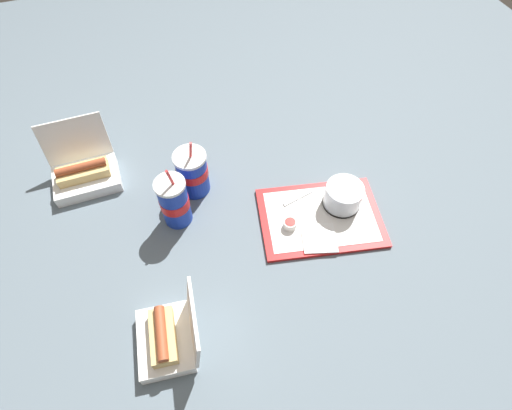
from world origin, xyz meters
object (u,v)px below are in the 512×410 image
clamshell_hotdog_center (85,172)px  ketchup_cup (290,224)px  food_tray (320,217)px  clamshell_hotdog_right (168,337)px  soda_cup_front (174,202)px  plastic_fork (298,196)px  cake_container (343,196)px  soda_cup_center (192,172)px

clamshell_hotdog_center → ketchup_cup: bearing=-35.1°
food_tray → ketchup_cup: bearing=-178.5°
clamshell_hotdog_right → soda_cup_front: 0.38m
plastic_fork → clamshell_hotdog_right: clamshell_hotdog_right is taller
soda_cup_front → clamshell_hotdog_center: bearing=135.5°
cake_container → clamshell_hotdog_right: bearing=-157.7°
food_tray → cake_container: 0.09m
food_tray → plastic_fork: 0.10m
soda_cup_front → soda_cup_center: size_ratio=1.08×
cake_container → ketchup_cup: cake_container is taller
ketchup_cup → soda_cup_front: soda_cup_front is taller
ketchup_cup → plastic_fork: 0.12m
food_tray → plastic_fork: size_ratio=3.76×
cake_container → soda_cup_center: bearing=152.3°
plastic_fork → cake_container: bearing=-42.7°
cake_container → soda_cup_front: size_ratio=0.50×
ketchup_cup → soda_cup_center: bearing=133.5°
clamshell_hotdog_right → clamshell_hotdog_center: bearing=103.5°
clamshell_hotdog_center → clamshell_hotdog_right: bearing=-76.5°
clamshell_hotdog_right → clamshell_hotdog_center: size_ratio=0.93×
plastic_fork → soda_cup_front: size_ratio=0.47×
clamshell_hotdog_right → cake_container: bearing=22.3°
soda_cup_front → soda_cup_center: (0.08, 0.10, -0.01)m
soda_cup_center → cake_container: bearing=-27.7°
soda_cup_front → soda_cup_center: bearing=51.6°
clamshell_hotdog_center → soda_cup_front: 0.35m
plastic_fork → soda_cup_front: soda_cup_front is taller
ketchup_cup → plastic_fork: size_ratio=0.36×
food_tray → clamshell_hotdog_right: (-0.52, -0.22, 0.03)m
soda_cup_front → clamshell_hotdog_right: bearing=-105.7°
ketchup_cup → plastic_fork: ketchup_cup is taller
plastic_fork → clamshell_hotdog_right: bearing=-159.4°
clamshell_hotdog_center → soda_cup_front: bearing=-44.5°
food_tray → ketchup_cup: (-0.10, -0.00, 0.02)m
clamshell_hotdog_center → soda_cup_front: (0.25, -0.24, 0.05)m
plastic_fork → soda_cup_front: (-0.37, 0.05, 0.07)m
food_tray → ketchup_cup: size_ratio=10.35×
food_tray → clamshell_hotdog_center: 0.77m
food_tray → cake_container: cake_container is taller
clamshell_hotdog_right → soda_cup_front: (0.10, 0.37, 0.05)m
clamshell_hotdog_center → food_tray: bearing=-30.5°
clamshell_hotdog_right → soda_cup_center: (0.18, 0.46, 0.04)m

